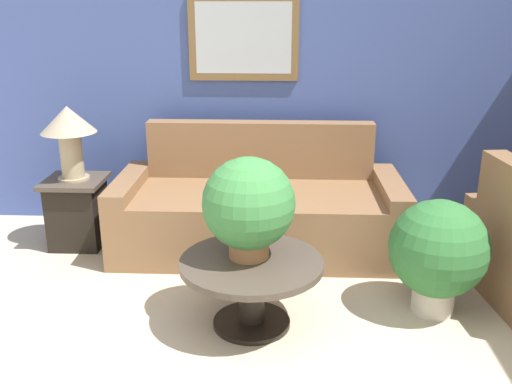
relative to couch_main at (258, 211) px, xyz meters
name	(u,v)px	position (x,y,z in m)	size (l,w,h in m)	color
wall_back	(252,74)	(-0.08, 0.63, 1.00)	(7.58, 0.09, 2.60)	#42569E
couch_main	(258,211)	(0.00, 0.00, 0.00)	(2.22, 0.96, 0.95)	brown
coffee_table	(252,278)	(0.00, -1.17, 0.01)	(0.86, 0.86, 0.44)	black
side_table	(78,211)	(-1.46, -0.01, -0.02)	(0.46, 0.46, 0.56)	black
table_lamp	(69,129)	(-1.46, -0.01, 0.65)	(0.42, 0.42, 0.58)	tan
potted_plant_on_table	(249,205)	(-0.01, -1.12, 0.46)	(0.55, 0.55, 0.61)	#9E6B42
potted_plant_floor	(438,251)	(1.15, -0.97, 0.11)	(0.61, 0.61, 0.75)	beige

